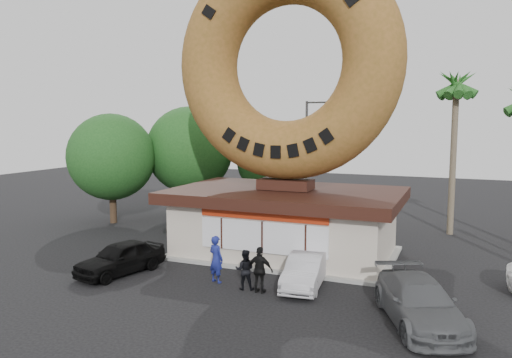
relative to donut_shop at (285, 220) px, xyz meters
The scene contains 14 objects.
ground 6.24m from the donut_shop, 90.00° to the right, with size 90.00×90.00×0.00m, color black.
donut_shop is the anchor object (origin of this frame).
giant_donut 7.64m from the donut_shop, 90.00° to the left, with size 11.21×11.21×2.86m, color #98602C.
tree_west 12.15m from the donut_shop, 143.55° to the left, with size 6.00×6.00×7.65m.
tree_mid 10.12m from the donut_shop, 113.92° to the left, with size 5.20×5.20×6.63m.
tree_far 13.59m from the donut_shop, 166.94° to the left, with size 5.60×5.60×7.14m.
palm_near 12.83m from the donut_shop, 46.90° to the left, with size 2.60×2.60×9.75m.
street_lamp 10.54m from the donut_shop, 100.50° to the left, with size 2.11×0.20×8.00m.
person_left 5.39m from the donut_shop, 103.08° to the right, with size 0.72×0.47×1.96m, color navy.
person_center 5.64m from the donut_shop, 87.35° to the right, with size 0.78×0.61×1.61m, color black.
person_right 5.83m from the donut_shop, 80.37° to the right, with size 1.07×0.45×1.82m, color black.
car_black 8.11m from the donut_shop, 134.10° to the right, with size 1.68×4.18×1.42m, color black.
car_silver 5.04m from the donut_shop, 61.29° to the right, with size 1.36×3.91×1.29m, color #BAB9BF.
car_grey 9.50m from the donut_shop, 42.85° to the right, with size 2.06×5.08×1.47m, color #5C5E61.
Camera 1 is at (8.07, -17.10, 6.68)m, focal length 35.00 mm.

